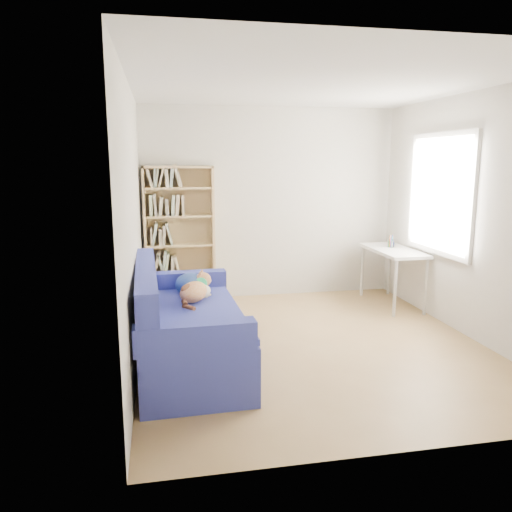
{
  "coord_description": "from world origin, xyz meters",
  "views": [
    {
      "loc": [
        -1.5,
        -4.74,
        1.89
      ],
      "look_at": [
        -0.48,
        0.56,
        0.85
      ],
      "focal_mm": 35.0,
      "sensor_mm": 36.0,
      "label": 1
    }
  ],
  "objects_px": {
    "desk": "(393,255)",
    "pen_cup": "(391,242)",
    "sofa": "(184,328)",
    "bookshelf": "(180,241)"
  },
  "relations": [
    {
      "from": "bookshelf",
      "to": "pen_cup",
      "type": "distance_m",
      "value": 2.81
    },
    {
      "from": "pen_cup",
      "to": "sofa",
      "type": "bearing_deg",
      "value": -150.1
    },
    {
      "from": "sofa",
      "to": "desk",
      "type": "relative_size",
      "value": 1.78
    },
    {
      "from": "sofa",
      "to": "bookshelf",
      "type": "bearing_deg",
      "value": 86.73
    },
    {
      "from": "desk",
      "to": "pen_cup",
      "type": "bearing_deg",
      "value": 76.33
    },
    {
      "from": "sofa",
      "to": "desk",
      "type": "bearing_deg",
      "value": 26.2
    },
    {
      "from": "desk",
      "to": "pen_cup",
      "type": "distance_m",
      "value": 0.21
    },
    {
      "from": "sofa",
      "to": "pen_cup",
      "type": "xyz_separation_m",
      "value": [
        2.83,
        1.63,
        0.45
      ]
    },
    {
      "from": "bookshelf",
      "to": "desk",
      "type": "relative_size",
      "value": 1.65
    },
    {
      "from": "desk",
      "to": "bookshelf",
      "type": "bearing_deg",
      "value": 166.87
    }
  ]
}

